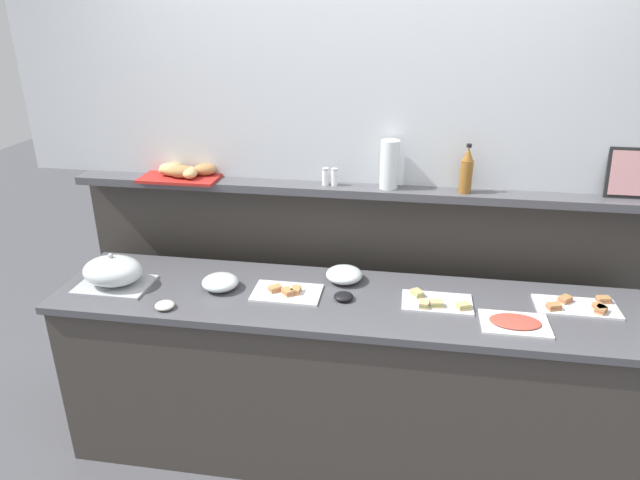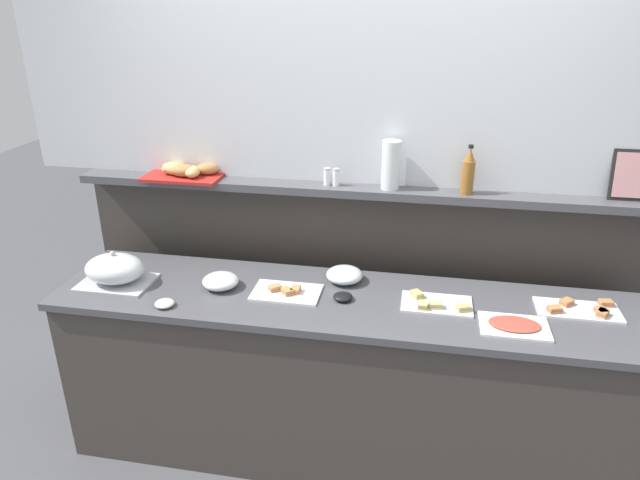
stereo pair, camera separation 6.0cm
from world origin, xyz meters
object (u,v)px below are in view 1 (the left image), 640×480
framed_picture (628,173)px  water_carafe (389,165)px  sandwich_platter_front (436,302)px  pepper_shaker (334,177)px  sandwich_platter_rear (287,292)px  salt_shaker (326,177)px  condiment_bowl_cream (344,296)px  glass_bowl_large (220,283)px  serving_cloche (113,272)px  cold_cuts_platter (515,323)px  condiment_bowl_dark (165,305)px  bread_basket (182,172)px  vinegar_bottle_amber (466,171)px  sandwich_platter_side (579,306)px  glass_bowl_small (344,275)px

framed_picture → water_carafe: water_carafe is taller
sandwich_platter_front → pepper_shaker: size_ratio=3.60×
sandwich_platter_rear → salt_shaker: 0.61m
condiment_bowl_cream → glass_bowl_large: bearing=178.8°
serving_cloche → condiment_bowl_cream: size_ratio=3.80×
cold_cuts_platter → pepper_shaker: 1.08m
condiment_bowl_dark → salt_shaker: 0.99m
bread_basket → framed_picture: size_ratio=1.72×
salt_shaker → framed_picture: bearing=1.6°
pepper_shaker → sandwich_platter_rear: bearing=-111.9°
serving_cloche → glass_bowl_large: bearing=6.0°
condiment_bowl_dark → pepper_shaker: size_ratio=0.99×
condiment_bowl_cream → condiment_bowl_dark: (-0.77, -0.21, -0.00)m
serving_cloche → condiment_bowl_dark: (0.32, -0.17, -0.06)m
cold_cuts_platter → vinegar_bottle_amber: bearing=112.6°
serving_cloche → sandwich_platter_front: bearing=2.4°
sandwich_platter_side → sandwich_platter_front: same height
sandwich_platter_front → water_carafe: 0.70m
sandwich_platter_front → condiment_bowl_dark: 1.21m
condiment_bowl_dark → pepper_shaker: 1.01m
glass_bowl_large → condiment_bowl_cream: bearing=-1.2°
sandwich_platter_front → condiment_bowl_dark: size_ratio=3.64×
glass_bowl_large → condiment_bowl_dark: glass_bowl_large is taller
vinegar_bottle_amber → bread_basket: vinegar_bottle_amber is taller
serving_cloche → glass_bowl_large: size_ratio=1.98×
glass_bowl_large → condiment_bowl_dark: (-0.18, -0.22, -0.02)m
condiment_bowl_cream → pepper_shaker: 0.61m
sandwich_platter_rear → glass_bowl_large: bearing=179.6°
condiment_bowl_cream → salt_shaker: 0.62m
vinegar_bottle_amber → cold_cuts_platter: bearing=-67.4°
salt_shaker → bread_basket: size_ratio=0.22×
glass_bowl_large → condiment_bowl_cream: (0.59, -0.01, -0.02)m
condiment_bowl_cream → pepper_shaker: pepper_shaker is taller
glass_bowl_large → framed_picture: 1.96m
glass_bowl_small → glass_bowl_large: bearing=-163.3°
glass_bowl_small → serving_cloche: bearing=-168.3°
vinegar_bottle_amber → water_carafe: water_carafe is taller
bread_basket → pepper_shaker: bearing=0.6°
sandwich_platter_rear → condiment_bowl_dark: 0.55m
glass_bowl_small → salt_shaker: salt_shaker is taller
sandwich_platter_rear → vinegar_bottle_amber: bearing=26.4°
sandwich_platter_rear → condiment_bowl_cream: (0.27, -0.01, 0.01)m
sandwich_platter_side → pepper_shaker: 1.27m
sandwich_platter_front → water_carafe: water_carafe is taller
glass_bowl_large → vinegar_bottle_amber: (1.12, 0.39, 0.48)m
sandwich_platter_side → salt_shaker: 1.31m
sandwich_platter_side → sandwich_platter_rear: same height
glass_bowl_large → cold_cuts_platter: bearing=-4.9°
serving_cloche → condiment_bowl_dark: size_ratio=3.94×
condiment_bowl_cream → pepper_shaker: (-0.10, 0.42, 0.44)m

